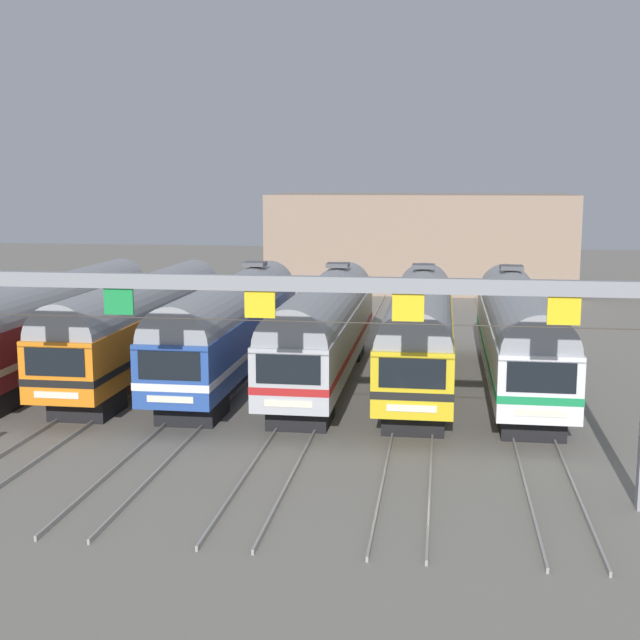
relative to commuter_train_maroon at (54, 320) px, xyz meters
The scene contains 10 objects.
ground_plane 11.03m from the commuter_train_maroon, ahead, with size 160.00×160.00×0.00m, color gray.
track_bed 20.26m from the commuter_train_maroon, 57.83° to the left, with size 22.90×70.00×0.15m.
commuter_train_maroon is the anchor object (origin of this frame).
commuter_train_orange 4.28m from the commuter_train_maroon, ahead, with size 2.88×18.06×4.77m.
commuter_train_blue 8.56m from the commuter_train_maroon, ahead, with size 2.88×18.06×5.05m.
commuter_train_stainless 12.84m from the commuter_train_maroon, ahead, with size 2.88×18.06×5.05m.
commuter_train_yellow 17.11m from the commuter_train_maroon, ahead, with size 2.88×18.06×5.05m.
commuter_train_white 21.39m from the commuter_train_maroon, ahead, with size 2.88×18.06×5.05m.
catenary_gantry 17.43m from the commuter_train_maroon, 51.60° to the right, with size 26.63×0.44×6.97m.
maintenance_building 38.57m from the commuter_train_maroon, 65.31° to the left, with size 24.80×10.00×7.99m, color gray.
Camera 1 is at (7.36, -37.52, 9.20)m, focal length 48.05 mm.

